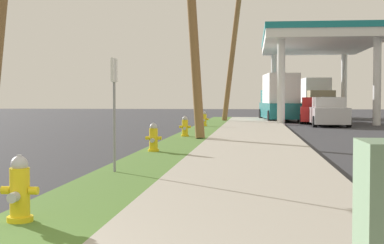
{
  "coord_description": "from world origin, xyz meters",
  "views": [
    {
      "loc": [
        3.0,
        -3.17,
        1.49
      ],
      "look_at": [
        1.25,
        13.09,
        0.82
      ],
      "focal_mm": 53.7,
      "sensor_mm": 36.0,
      "label": 1
    }
  ],
  "objects_px": {
    "car_red_by_far_pump": "(315,111)",
    "utility_pole_background": "(234,42)",
    "fire_hydrant_third": "(185,127)",
    "truck_teal_on_apron": "(279,99)",
    "truck_tan_at_forecourt": "(316,99)",
    "car_silver_by_near_pump": "(328,113)",
    "street_sign_post": "(114,91)",
    "fire_hydrant_second": "(153,139)",
    "fire_hydrant_nearest": "(20,193)",
    "fire_hydrant_fourth": "(204,120)"
  },
  "relations": [
    {
      "from": "car_red_by_far_pump",
      "to": "truck_teal_on_apron",
      "type": "bearing_deg",
      "value": 121.28
    },
    {
      "from": "truck_teal_on_apron",
      "to": "fire_hydrant_second",
      "type": "bearing_deg",
      "value": -100.1
    },
    {
      "from": "utility_pole_background",
      "to": "truck_tan_at_forecourt",
      "type": "relative_size",
      "value": 1.48
    },
    {
      "from": "street_sign_post",
      "to": "fire_hydrant_fourth",
      "type": "bearing_deg",
      "value": 89.55
    },
    {
      "from": "fire_hydrant_third",
      "to": "utility_pole_background",
      "type": "bearing_deg",
      "value": 85.22
    },
    {
      "from": "car_red_by_far_pump",
      "to": "truck_teal_on_apron",
      "type": "distance_m",
      "value": 3.99
    },
    {
      "from": "car_silver_by_near_pump",
      "to": "car_red_by_far_pump",
      "type": "distance_m",
      "value": 3.51
    },
    {
      "from": "fire_hydrant_second",
      "to": "street_sign_post",
      "type": "relative_size",
      "value": 0.35
    },
    {
      "from": "truck_tan_at_forecourt",
      "to": "fire_hydrant_nearest",
      "type": "bearing_deg",
      "value": -100.61
    },
    {
      "from": "car_red_by_far_pump",
      "to": "utility_pole_background",
      "type": "bearing_deg",
      "value": 178.26
    },
    {
      "from": "fire_hydrant_nearest",
      "to": "truck_tan_at_forecourt",
      "type": "bearing_deg",
      "value": 79.39
    },
    {
      "from": "fire_hydrant_fourth",
      "to": "truck_tan_at_forecourt",
      "type": "relative_size",
      "value": 0.11
    },
    {
      "from": "truck_tan_at_forecourt",
      "to": "truck_teal_on_apron",
      "type": "distance_m",
      "value": 7.86
    },
    {
      "from": "utility_pole_background",
      "to": "fire_hydrant_fourth",
      "type": "bearing_deg",
      "value": -99.77
    },
    {
      "from": "car_silver_by_near_pump",
      "to": "fire_hydrant_second",
      "type": "bearing_deg",
      "value": -111.04
    },
    {
      "from": "fire_hydrant_nearest",
      "to": "fire_hydrant_third",
      "type": "relative_size",
      "value": 1.0
    },
    {
      "from": "fire_hydrant_fourth",
      "to": "car_red_by_far_pump",
      "type": "height_order",
      "value": "car_red_by_far_pump"
    },
    {
      "from": "fire_hydrant_second",
      "to": "truck_teal_on_apron",
      "type": "bearing_deg",
      "value": 79.9
    },
    {
      "from": "fire_hydrant_third",
      "to": "fire_hydrant_fourth",
      "type": "xyz_separation_m",
      "value": [
        0.03,
        7.86,
        0.0
      ]
    },
    {
      "from": "fire_hydrant_nearest",
      "to": "fire_hydrant_third",
      "type": "height_order",
      "value": "same"
    },
    {
      "from": "fire_hydrant_nearest",
      "to": "truck_teal_on_apron",
      "type": "xyz_separation_m",
      "value": [
        4.29,
        32.68,
        1.04
      ]
    },
    {
      "from": "fire_hydrant_second",
      "to": "truck_teal_on_apron",
      "type": "distance_m",
      "value": 24.51
    },
    {
      "from": "fire_hydrant_fourth",
      "to": "truck_teal_on_apron",
      "type": "relative_size",
      "value": 0.11
    },
    {
      "from": "fire_hydrant_third",
      "to": "truck_teal_on_apron",
      "type": "height_order",
      "value": "truck_teal_on_apron"
    },
    {
      "from": "fire_hydrant_nearest",
      "to": "fire_hydrant_fourth",
      "type": "height_order",
      "value": "same"
    },
    {
      "from": "fire_hydrant_third",
      "to": "truck_teal_on_apron",
      "type": "distance_m",
      "value": 18.61
    },
    {
      "from": "fire_hydrant_nearest",
      "to": "fire_hydrant_third",
      "type": "distance_m",
      "value": 14.57
    },
    {
      "from": "utility_pole_background",
      "to": "truck_tan_at_forecourt",
      "type": "bearing_deg",
      "value": 59.47
    },
    {
      "from": "fire_hydrant_second",
      "to": "truck_tan_at_forecourt",
      "type": "bearing_deg",
      "value": 76.57
    },
    {
      "from": "car_silver_by_near_pump",
      "to": "truck_teal_on_apron",
      "type": "height_order",
      "value": "truck_teal_on_apron"
    },
    {
      "from": "fire_hydrant_fourth",
      "to": "truck_tan_at_forecourt",
      "type": "xyz_separation_m",
      "value": [
        7.33,
        17.43,
        1.04
      ]
    },
    {
      "from": "fire_hydrant_second",
      "to": "car_silver_by_near_pump",
      "type": "relative_size",
      "value": 0.16
    },
    {
      "from": "fire_hydrant_fourth",
      "to": "truck_tan_at_forecourt",
      "type": "distance_m",
      "value": 18.94
    },
    {
      "from": "street_sign_post",
      "to": "truck_tan_at_forecourt",
      "type": "relative_size",
      "value": 0.33
    },
    {
      "from": "truck_teal_on_apron",
      "to": "fire_hydrant_nearest",
      "type": "bearing_deg",
      "value": -97.48
    },
    {
      "from": "utility_pole_background",
      "to": "car_red_by_far_pump",
      "type": "xyz_separation_m",
      "value": [
        4.97,
        -0.15,
        -4.29
      ]
    },
    {
      "from": "fire_hydrant_fourth",
      "to": "car_red_by_far_pump",
      "type": "relative_size",
      "value": 0.16
    },
    {
      "from": "truck_tan_at_forecourt",
      "to": "car_silver_by_near_pump",
      "type": "bearing_deg",
      "value": -93.39
    },
    {
      "from": "fire_hydrant_third",
      "to": "car_red_by_far_pump",
      "type": "xyz_separation_m",
      "value": [
        6.22,
        14.76,
        0.28
      ]
    },
    {
      "from": "truck_teal_on_apron",
      "to": "fire_hydrant_fourth",
      "type": "bearing_deg",
      "value": -112.08
    },
    {
      "from": "street_sign_post",
      "to": "utility_pole_background",
      "type": "bearing_deg",
      "value": 86.9
    },
    {
      "from": "fire_hydrant_second",
      "to": "truck_teal_on_apron",
      "type": "relative_size",
      "value": 0.11
    },
    {
      "from": "street_sign_post",
      "to": "car_red_by_far_pump",
      "type": "distance_m",
      "value": 25.75
    },
    {
      "from": "fire_hydrant_second",
      "to": "truck_tan_at_forecourt",
      "type": "distance_m",
      "value": 32.19
    },
    {
      "from": "fire_hydrant_fourth",
      "to": "fire_hydrant_third",
      "type": "bearing_deg",
      "value": -90.24
    },
    {
      "from": "fire_hydrant_second",
      "to": "utility_pole_background",
      "type": "xyz_separation_m",
      "value": [
        1.35,
        20.91,
        4.57
      ]
    },
    {
      "from": "utility_pole_background",
      "to": "street_sign_post",
      "type": "xyz_separation_m",
      "value": [
        -1.36,
        -25.09,
        -3.38
      ]
    },
    {
      "from": "utility_pole_background",
      "to": "street_sign_post",
      "type": "height_order",
      "value": "utility_pole_background"
    },
    {
      "from": "fire_hydrant_second",
      "to": "street_sign_post",
      "type": "bearing_deg",
      "value": -90.06
    },
    {
      "from": "fire_hydrant_nearest",
      "to": "street_sign_post",
      "type": "height_order",
      "value": "street_sign_post"
    }
  ]
}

